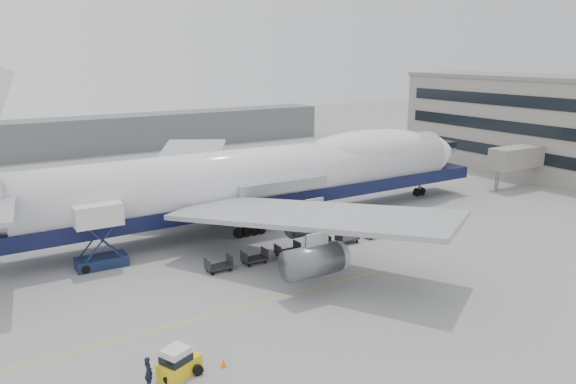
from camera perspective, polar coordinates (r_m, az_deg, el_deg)
ground at (r=54.70m, az=3.43°, el=-6.47°), size 260.00×260.00×0.00m
apron_line at (r=50.29m, az=7.44°, el=-8.45°), size 60.00×0.15×0.01m
hangar at (r=114.41m, az=-21.90°, el=5.15°), size 110.00×8.00×7.00m
airliner at (r=63.16m, az=-2.36°, el=1.66°), size 67.00×55.30×19.98m
catering_truck at (r=53.55m, az=-18.66°, el=-3.79°), size 4.57×3.23×6.00m
baggage_tug at (r=36.09m, az=-11.09°, el=-16.69°), size 2.92×2.30×1.89m
ground_worker at (r=35.39m, az=-13.99°, el=-17.30°), size 0.61×0.79×1.92m
traffic_cone at (r=36.81m, az=-6.56°, el=-16.90°), size 0.38×0.38×0.56m
dolly_0 at (r=51.06m, az=-7.05°, el=-7.45°), size 2.30×1.35×1.30m
dolly_1 at (r=52.58m, az=-3.44°, el=-6.72°), size 2.30×1.35×1.30m
dolly_2 at (r=54.30m, az=-0.06°, el=-6.00°), size 2.30×1.35×1.30m
dolly_3 at (r=56.21m, az=3.10°, el=-5.32°), size 2.30×1.35×1.30m
dolly_4 at (r=58.28m, az=6.03°, el=-4.67°), size 2.30×1.35×1.30m
dolly_5 at (r=60.50m, az=8.75°, el=-4.05°), size 2.30×1.35×1.30m
dolly_6 at (r=62.85m, az=11.27°, el=-3.47°), size 2.30×1.35×1.30m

